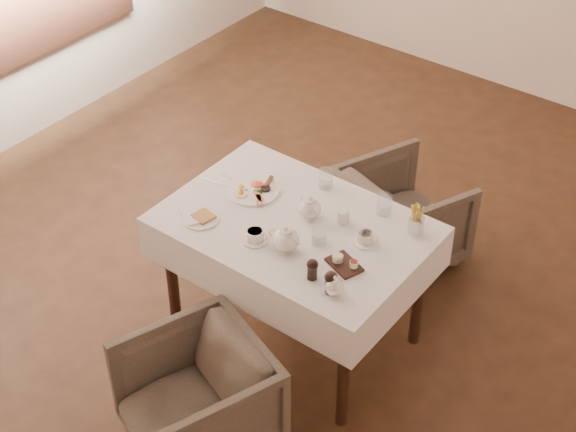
# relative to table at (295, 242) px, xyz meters

# --- Properties ---
(table) EXTENTS (1.28, 0.88, 0.75)m
(table) POSITION_rel_table_xyz_m (0.00, 0.00, 0.00)
(table) COLOR black
(table) RESTS_ON ground
(armchair_near) EXTENTS (0.79, 0.80, 0.57)m
(armchair_near) POSITION_rel_table_xyz_m (0.07, -0.83, -0.35)
(armchair_near) COLOR #453B32
(armchair_near) RESTS_ON ground
(armchair_far) EXTENTS (0.82, 0.83, 0.58)m
(armchair_far) POSITION_rel_table_xyz_m (0.10, 0.89, -0.35)
(armchair_far) COLOR #453B32
(armchair_far) RESTS_ON ground
(breakfast_plate) EXTENTS (0.27, 0.27, 0.03)m
(breakfast_plate) POSITION_rel_table_xyz_m (-0.32, 0.09, 0.13)
(breakfast_plate) COLOR white
(breakfast_plate) RESTS_ON table
(side_plate) EXTENTS (0.20, 0.19, 0.02)m
(side_plate) POSITION_rel_table_xyz_m (-0.39, -0.26, 0.13)
(side_plate) COLOR white
(side_plate) RESTS_ON table
(teapot_centre) EXTENTS (0.19, 0.17, 0.12)m
(teapot_centre) POSITION_rel_table_xyz_m (0.03, 0.08, 0.18)
(teapot_centre) COLOR white
(teapot_centre) RESTS_ON table
(teapot_front) EXTENTS (0.18, 0.15, 0.14)m
(teapot_front) POSITION_rel_table_xyz_m (0.09, -0.18, 0.19)
(teapot_front) COLOR white
(teapot_front) RESTS_ON table
(creamer) EXTENTS (0.06, 0.06, 0.07)m
(creamer) POSITION_rel_table_xyz_m (0.18, 0.15, 0.15)
(creamer) COLOR white
(creamer) RESTS_ON table
(teacup_near) EXTENTS (0.13, 0.13, 0.06)m
(teacup_near) POSITION_rel_table_xyz_m (-0.07, -0.22, 0.14)
(teacup_near) COLOR white
(teacup_near) RESTS_ON table
(teacup_far) EXTENTS (0.12, 0.12, 0.06)m
(teacup_far) POSITION_rel_table_xyz_m (0.36, 0.08, 0.14)
(teacup_far) COLOR white
(teacup_far) RESTS_ON table
(glass_left) EXTENTS (0.09, 0.09, 0.10)m
(glass_left) POSITION_rel_table_xyz_m (-0.05, 0.34, 0.17)
(glass_left) COLOR silver
(glass_left) RESTS_ON table
(glass_mid) EXTENTS (0.09, 0.09, 0.10)m
(glass_mid) POSITION_rel_table_xyz_m (0.18, -0.05, 0.16)
(glass_mid) COLOR silver
(glass_mid) RESTS_ON table
(glass_right) EXTENTS (0.09, 0.09, 0.10)m
(glass_right) POSITION_rel_table_xyz_m (0.30, 0.33, 0.17)
(glass_right) COLOR silver
(glass_right) RESTS_ON table
(condiment_board) EXTENTS (0.19, 0.16, 0.04)m
(condiment_board) POSITION_rel_table_xyz_m (0.37, -0.11, 0.13)
(condiment_board) COLOR black
(condiment_board) RESTS_ON table
(pepper_mill_left) EXTENTS (0.07, 0.07, 0.11)m
(pepper_mill_left) POSITION_rel_table_xyz_m (0.30, -0.27, 0.17)
(pepper_mill_left) COLOR black
(pepper_mill_left) RESTS_ON table
(pepper_mill_right) EXTENTS (0.07, 0.07, 0.12)m
(pepper_mill_right) POSITION_rel_table_xyz_m (0.42, -0.30, 0.18)
(pepper_mill_right) COLOR black
(pepper_mill_right) RESTS_ON table
(silver_pot) EXTENTS (0.12, 0.11, 0.11)m
(silver_pot) POSITION_rel_table_xyz_m (0.44, -0.30, 0.17)
(silver_pot) COLOR white
(silver_pot) RESTS_ON table
(fries_cup) EXTENTS (0.08, 0.08, 0.16)m
(fries_cup) POSITION_rel_table_xyz_m (0.50, 0.29, 0.19)
(fries_cup) COLOR silver
(fries_cup) RESTS_ON table
(cutlery_fork) EXTENTS (0.18, 0.03, 0.00)m
(cutlery_fork) POSITION_rel_table_xyz_m (-0.46, 0.09, 0.12)
(cutlery_fork) COLOR silver
(cutlery_fork) RESTS_ON table
(cutlery_knife) EXTENTS (0.20, 0.05, 0.00)m
(cutlery_knife) POSITION_rel_table_xyz_m (-0.51, 0.03, 0.12)
(cutlery_knife) COLOR silver
(cutlery_knife) RESTS_ON table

